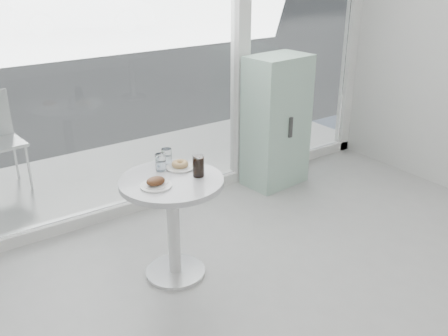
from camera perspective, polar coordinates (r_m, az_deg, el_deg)
storefront at (r=4.38m, az=-7.13°, el=16.90°), size 5.00×0.14×3.00m
main_table at (r=3.52m, az=-5.90°, el=-4.53°), size 0.72×0.72×0.77m
patio_deck at (r=5.49m, az=-10.91°, el=-0.32°), size 5.60×1.60×0.05m
mint_cabinet at (r=4.99m, az=5.99°, el=5.27°), size 0.64×0.46×1.31m
car_silver at (r=16.26m, az=-15.90°, el=17.16°), size 4.35×2.38×1.36m
plate_fritter at (r=3.32m, az=-7.76°, el=-1.68°), size 0.21×0.21×0.07m
plate_donut at (r=3.59m, az=-5.04°, el=0.29°), size 0.21×0.21×0.05m
water_tumbler_a at (r=3.55m, az=-7.25°, el=0.55°), size 0.08×0.08×0.12m
water_tumbler_b at (r=3.65m, az=-6.57°, el=1.21°), size 0.07×0.07×0.12m
cola_glass at (r=3.43m, az=-2.95°, el=0.20°), size 0.08×0.08×0.15m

